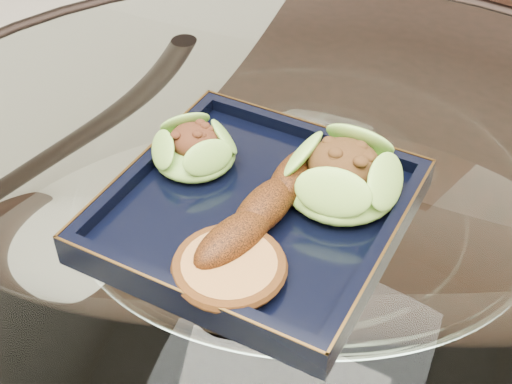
% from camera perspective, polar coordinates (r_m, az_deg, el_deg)
% --- Properties ---
extents(dining_table, '(1.13, 1.13, 0.77)m').
position_cam_1_polar(dining_table, '(0.82, 3.18, -10.93)').
color(dining_table, white).
rests_on(dining_table, ground).
extents(dining_chair, '(0.51, 0.51, 1.06)m').
position_cam_1_polar(dining_chair, '(1.23, 12.92, 8.26)').
color(dining_chair, '#321810').
rests_on(dining_chair, ground).
extents(navy_plate, '(0.29, 0.29, 0.02)m').
position_cam_1_polar(navy_plate, '(0.70, 0.00, -1.85)').
color(navy_plate, black).
rests_on(navy_plate, dining_table).
extents(lettuce_wrap_left, '(0.11, 0.11, 0.03)m').
position_cam_1_polar(lettuce_wrap_left, '(0.74, -4.96, 3.29)').
color(lettuce_wrap_left, '#4E922A').
rests_on(lettuce_wrap_left, navy_plate).
extents(lettuce_wrap_right, '(0.15, 0.15, 0.04)m').
position_cam_1_polar(lettuce_wrap_right, '(0.70, 6.87, 1.08)').
color(lettuce_wrap_right, '#62B033').
rests_on(lettuce_wrap_right, navy_plate).
extents(roasted_plantain, '(0.07, 0.19, 0.03)m').
position_cam_1_polar(roasted_plantain, '(0.67, 0.73, -1.19)').
color(roasted_plantain, '#562509').
rests_on(roasted_plantain, navy_plate).
extents(crumb_patty, '(0.12, 0.12, 0.02)m').
position_cam_1_polar(crumb_patty, '(0.62, -2.14, -6.15)').
color(crumb_patty, '#BC753E').
rests_on(crumb_patty, navy_plate).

